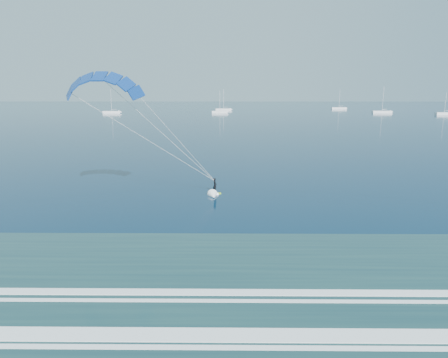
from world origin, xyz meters
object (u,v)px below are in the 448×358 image
sailboat_1 (224,109)px  sailboat_2 (220,112)px  kitesurfer_rig (162,133)px  sailboat_4 (382,112)px  sailboat_0 (112,112)px  sailboat_5 (444,113)px  sailboat_3 (339,108)px

sailboat_1 → sailboat_2: (-1.61, -29.31, -0.00)m
kitesurfer_rig → sailboat_4: size_ratio=1.15×
sailboat_0 → sailboat_4: bearing=1.8°
sailboat_1 → sailboat_5: (107.51, -43.02, -0.01)m
kitesurfer_rig → sailboat_0: kitesurfer_rig is taller
kitesurfer_rig → sailboat_5: size_ratio=1.39×
sailboat_2 → sailboat_3: (75.06, 48.47, 0.01)m
sailboat_4 → sailboat_5: bearing=-32.9°
sailboat_0 → sailboat_3: bearing=21.2°
sailboat_4 → sailboat_0: bearing=-178.2°
kitesurfer_rig → sailboat_2: size_ratio=1.34×
sailboat_3 → sailboat_2: bearing=-147.1°
sailboat_3 → sailboat_4: (9.88, -46.52, 0.01)m
kitesurfer_rig → sailboat_3: kitesurfer_rig is taller
sailboat_0 → sailboat_1: size_ratio=0.98×
sailboat_1 → kitesurfer_rig: bearing=-91.1°
sailboat_2 → sailboat_4: sailboat_4 is taller
sailboat_5 → sailboat_2: bearing=172.8°
sailboat_2 → sailboat_0: bearing=-177.6°
sailboat_3 → sailboat_5: bearing=-61.3°
sailboat_0 → sailboat_4: (140.69, 4.32, 0.01)m
sailboat_0 → sailboat_5: (164.87, -11.34, -0.01)m
sailboat_1 → sailboat_2: 29.36m
sailboat_0 → sailboat_2: sailboat_0 is taller
sailboat_4 → sailboat_2: bearing=-178.7°
sailboat_1 → sailboat_4: 87.71m
sailboat_2 → sailboat_5: size_ratio=1.03×
sailboat_0 → sailboat_2: size_ratio=1.07×
sailboat_0 → sailboat_1: sailboat_1 is taller
sailboat_4 → sailboat_5: sailboat_4 is taller
kitesurfer_rig → sailboat_0: (-53.51, 168.92, -6.34)m
kitesurfer_rig → sailboat_0: size_ratio=1.25×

